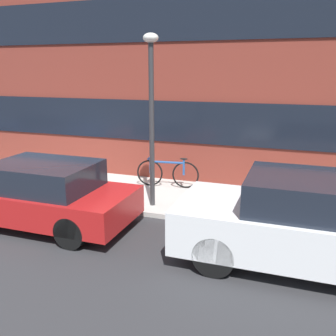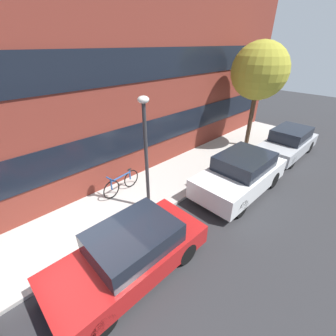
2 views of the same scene
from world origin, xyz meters
name	(u,v)px [view 1 (image 1 of 2)]	position (x,y,z in m)	size (l,w,h in m)	color
ground_plane	(50,204)	(0.00, 0.00, 0.00)	(56.00, 56.00, 0.00)	#2B2B2D
sidewalk_strip	(79,186)	(0.00, 1.27, 0.05)	(28.00, 2.54, 0.10)	#B2AFA8
rowhouse_facade	(104,38)	(0.00, 2.98, 3.94)	(28.00, 1.02, 7.87)	maroon
parked_car_red	(41,194)	(0.62, -1.05, 0.65)	(3.89, 1.69, 1.31)	#AD1919
parked_car_white	(304,222)	(5.65, -1.05, 0.74)	(3.98, 1.79, 1.49)	silver
bicycle	(167,172)	(2.30, 1.87, 0.50)	(1.64, 0.44, 0.80)	black
lamp_post	(151,100)	(2.44, 0.48, 2.46)	(0.32, 0.32, 3.71)	#2D2D30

